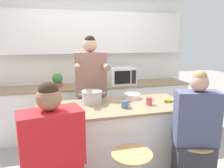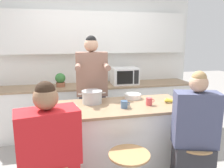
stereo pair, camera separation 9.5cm
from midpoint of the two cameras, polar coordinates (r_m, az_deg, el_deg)
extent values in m
cube|color=silver|center=(4.24, -4.43, 6.76)|extent=(3.90, 0.06, 2.70)
cube|color=white|center=(4.12, -4.30, 13.24)|extent=(3.59, 0.16, 0.75)
cube|color=white|center=(4.10, -3.53, -6.53)|extent=(3.59, 0.57, 0.86)
cube|color=#937556|center=(3.99, -3.61, -0.46)|extent=(3.62, 0.60, 0.03)
cube|color=white|center=(2.81, 1.37, -14.31)|extent=(1.77, 0.72, 0.83)
cube|color=#937556|center=(2.65, 1.41, -5.94)|extent=(1.81, 0.76, 0.03)
cylinder|color=tan|center=(2.14, -14.49, -19.00)|extent=(0.40, 0.40, 0.02)
cylinder|color=tan|center=(2.19, 5.84, -17.89)|extent=(0.40, 0.40, 0.02)
cylinder|color=tan|center=(2.52, 21.87, -14.51)|extent=(0.40, 0.40, 0.02)
cube|color=#383842|center=(3.31, -4.24, -10.54)|extent=(0.39, 0.25, 0.91)
cube|color=#896656|center=(3.11, -4.45, 2.65)|extent=(0.45, 0.26, 0.61)
cylinder|color=#896656|center=(2.81, -7.91, 4.41)|extent=(0.10, 0.34, 0.07)
cylinder|color=#896656|center=(2.83, -0.45, 4.58)|extent=(0.10, 0.34, 0.07)
sphere|color=tan|center=(3.07, -4.57, 10.13)|extent=(0.21, 0.21, 0.19)
sphere|color=black|center=(3.07, -4.58, 11.13)|extent=(0.17, 0.17, 0.15)
cube|color=red|center=(2.00, -15.00, -13.13)|extent=(0.57, 0.38, 0.48)
sphere|color=#936B4C|center=(1.88, -15.55, -3.47)|extent=(0.25, 0.25, 0.21)
sphere|color=black|center=(1.87, -15.64, -1.76)|extent=(0.20, 0.20, 0.17)
cube|color=#474C6B|center=(2.39, 22.13, -8.51)|extent=(0.48, 0.34, 0.56)
sphere|color=tan|center=(2.30, 22.82, 0.20)|extent=(0.23, 0.23, 0.18)
sphere|color=#A37F51|center=(2.29, 22.92, 1.41)|extent=(0.18, 0.18, 0.14)
cylinder|color=#B7BABC|center=(2.74, -4.23, -3.47)|extent=(0.25, 0.25, 0.15)
cylinder|color=#B7BABC|center=(2.72, -4.26, -1.87)|extent=(0.26, 0.26, 0.01)
cylinder|color=#B7BABC|center=(2.71, -7.34, -2.65)|extent=(0.05, 0.01, 0.01)
cylinder|color=#B7BABC|center=(2.75, -1.21, -2.34)|extent=(0.05, 0.01, 0.01)
cylinder|color=white|center=(2.97, 6.37, -3.18)|extent=(0.22, 0.22, 0.06)
cylinder|color=silver|center=(2.45, -10.13, -6.48)|extent=(0.19, 0.19, 0.06)
cylinder|color=#4C7099|center=(2.55, 4.28, -5.32)|extent=(0.08, 0.08, 0.09)
torus|color=#4C7099|center=(2.56, 5.41, -5.14)|extent=(0.04, 0.01, 0.04)
cylinder|color=#DB4C51|center=(2.70, 10.66, -4.49)|extent=(0.08, 0.08, 0.09)
torus|color=#DB4C51|center=(2.72, 11.63, -4.32)|extent=(0.04, 0.01, 0.04)
ellipsoid|color=yellow|center=(2.85, 15.70, -4.31)|extent=(0.13, 0.05, 0.06)
ellipsoid|color=yellow|center=(2.86, 14.78, -4.18)|extent=(0.10, 0.12, 0.06)
ellipsoid|color=yellow|center=(2.89, 15.92, -4.08)|extent=(0.11, 0.11, 0.06)
cube|color=white|center=(4.05, 3.95, 2.14)|extent=(0.47, 0.35, 0.31)
cube|color=black|center=(3.87, 4.13, 1.69)|extent=(0.29, 0.01, 0.23)
cube|color=black|center=(3.93, 7.09, 1.81)|extent=(0.09, 0.01, 0.25)
cylinder|color=#93563D|center=(3.93, -12.61, -0.12)|extent=(0.15, 0.15, 0.08)
sphere|color=#387538|center=(3.91, -12.69, 1.51)|extent=(0.18, 0.18, 0.18)
camera|label=1|loc=(0.05, -88.97, 0.21)|focal=35.00mm
camera|label=2|loc=(0.05, 91.03, -0.21)|focal=35.00mm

